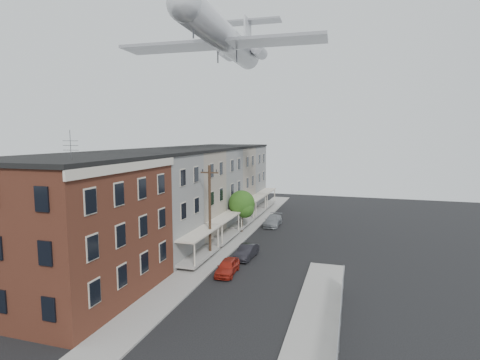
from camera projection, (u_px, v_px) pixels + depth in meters
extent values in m
cube|color=gray|center=(231.00, 241.00, 42.03)|extent=(3.00, 62.00, 0.12)
cube|color=gray|center=(313.00, 338.00, 21.76)|extent=(3.00, 26.00, 0.12)
cube|color=gray|center=(243.00, 241.00, 41.62)|extent=(0.15, 62.00, 0.14)
cube|color=gray|center=(288.00, 334.00, 22.17)|extent=(0.15, 26.00, 0.14)
cube|color=#361911|center=(72.00, 229.00, 27.18)|extent=(10.00, 12.00, 10.00)
cube|color=black|center=(68.00, 159.00, 26.57)|extent=(10.30, 12.30, 0.30)
cube|color=beige|center=(131.00, 167.00, 25.16)|extent=(0.16, 12.20, 0.60)
cylinder|color=#515156|center=(70.00, 145.00, 23.98)|extent=(0.04, 0.04, 2.00)
cube|color=slate|center=(142.00, 206.00, 36.20)|extent=(10.00, 7.00, 10.00)
cube|color=black|center=(141.00, 153.00, 35.60)|extent=(10.25, 7.00, 0.30)
cube|color=gray|center=(199.00, 256.00, 35.02)|extent=(1.80, 6.40, 0.25)
cube|color=beige|center=(199.00, 233.00, 34.77)|extent=(1.90, 6.50, 0.15)
cube|color=#736A5B|center=(175.00, 195.00, 42.86)|extent=(10.00, 7.00, 10.00)
cube|color=black|center=(174.00, 150.00, 42.25)|extent=(10.25, 7.00, 0.30)
cube|color=gray|center=(224.00, 237.00, 41.68)|extent=(1.80, 6.40, 0.25)
cube|color=beige|center=(224.00, 218.00, 41.42)|extent=(1.90, 6.50, 0.15)
cube|color=slate|center=(199.00, 187.00, 49.51)|extent=(10.00, 7.00, 10.00)
cube|color=black|center=(199.00, 148.00, 48.90)|extent=(10.25, 7.00, 0.30)
cube|color=gray|center=(242.00, 223.00, 48.33)|extent=(1.80, 6.40, 0.25)
cube|color=beige|center=(242.00, 206.00, 48.07)|extent=(1.90, 6.50, 0.15)
cube|color=#736A5B|center=(218.00, 181.00, 56.16)|extent=(10.00, 7.00, 10.00)
cube|color=black|center=(217.00, 147.00, 55.55)|extent=(10.25, 7.00, 0.30)
cube|color=gray|center=(256.00, 213.00, 54.98)|extent=(1.80, 6.40, 0.25)
cube|color=beige|center=(256.00, 198.00, 54.72)|extent=(1.90, 6.50, 0.15)
cube|color=slate|center=(232.00, 176.00, 62.81)|extent=(10.00, 7.00, 10.00)
cube|color=black|center=(232.00, 146.00, 62.20)|extent=(10.25, 7.00, 0.30)
cube|color=gray|center=(266.00, 204.00, 61.63)|extent=(1.80, 6.40, 0.25)
cube|color=beige|center=(266.00, 191.00, 61.37)|extent=(1.90, 6.50, 0.15)
cylinder|color=gray|center=(339.00, 336.00, 20.27)|extent=(0.06, 0.06, 1.90)
cylinder|color=gray|center=(341.00, 312.00, 23.12)|extent=(0.06, 0.06, 1.90)
cylinder|color=gray|center=(342.00, 292.00, 25.97)|extent=(0.06, 0.06, 1.90)
cylinder|color=gray|center=(344.00, 277.00, 28.82)|extent=(0.06, 0.06, 1.90)
cube|color=gray|center=(340.00, 321.00, 20.16)|extent=(0.04, 18.00, 0.04)
cube|color=gray|center=(339.00, 336.00, 20.27)|extent=(0.02, 18.00, 1.80)
cylinder|color=black|center=(210.00, 212.00, 35.84)|extent=(0.26, 0.26, 9.00)
cube|color=black|center=(209.00, 173.00, 35.39)|extent=(1.80, 0.12, 0.12)
cylinder|color=black|center=(203.00, 170.00, 35.57)|extent=(0.08, 0.08, 0.25)
cylinder|color=black|center=(216.00, 171.00, 35.17)|extent=(0.08, 0.08, 0.25)
cylinder|color=black|center=(242.00, 223.00, 45.67)|extent=(0.24, 0.24, 2.40)
sphere|color=#1A3E10|center=(242.00, 203.00, 45.39)|extent=(3.20, 3.20, 3.20)
sphere|color=#1A3E10|center=(245.00, 209.00, 45.03)|extent=(2.24, 2.24, 2.24)
imported|color=maroon|center=(227.00, 267.00, 31.92)|extent=(1.71, 3.83, 1.28)
imported|color=black|center=(247.00, 252.00, 36.08)|extent=(1.62, 4.02, 1.30)
imported|color=gray|center=(273.00, 221.00, 49.12)|extent=(1.94, 4.75, 1.38)
cylinder|color=#BCBDC1|center=(225.00, 38.00, 39.09)|extent=(3.58, 21.24, 2.82)
sphere|color=#BCBDC1|center=(184.00, 4.00, 28.94)|extent=(2.82, 2.82, 2.82)
cone|color=#BCBDC1|center=(248.00, 59.00, 49.25)|extent=(2.91, 2.74, 2.82)
cube|color=#939399|center=(221.00, 44.00, 37.93)|extent=(21.27, 4.46, 0.31)
cylinder|color=#939399|center=(226.00, 53.00, 46.80)|extent=(1.54, 3.57, 1.41)
cylinder|color=#939399|center=(259.00, 51.00, 45.73)|extent=(1.54, 3.57, 1.41)
cube|color=#BCBDC1|center=(248.00, 38.00, 48.53)|extent=(0.34, 3.36, 4.94)
cube|color=#939399|center=(249.00, 22.00, 49.11)|extent=(8.45, 2.59, 0.22)
cylinder|color=#515156|center=(193.00, 32.00, 30.82)|extent=(0.14, 0.14, 1.06)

